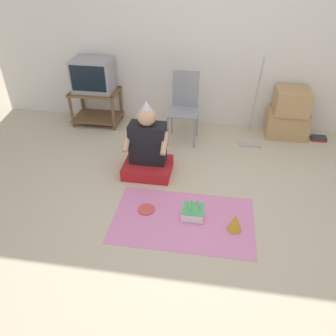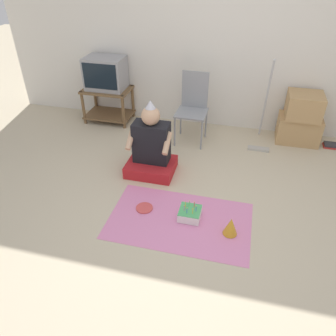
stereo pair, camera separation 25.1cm
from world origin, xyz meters
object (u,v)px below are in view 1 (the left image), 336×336
Objects in this scene: book_pile at (319,138)px; cardboard_box_stack at (289,114)px; birthday_cake at (193,212)px; folding_chair at (184,103)px; tv at (93,75)px; party_hat_blue at (235,222)px; dust_mop at (253,119)px; paper_plate at (146,209)px; person_seated at (148,150)px.

cardboard_box_stack is at bearing 173.23° from book_pile.
birthday_cake is (-1.14, -1.88, -0.28)m from cardboard_box_stack.
folding_chair is 1.35× the size of cardboard_box_stack.
tv is 0.60× the size of folding_chair.
book_pile is 2.29m from party_hat_blue.
dust_mop reaches higher than folding_chair.
cardboard_box_stack is at bearing 70.08° from party_hat_blue.
folding_chair is 0.77× the size of dust_mop.
tv is 0.46× the size of dust_mop.
birthday_cake is 0.48m from paper_plate.
person_seated is 1.33m from party_hat_blue.
tv is 2.59× the size of birthday_cake.
folding_chair is at bearing -12.07° from tv.
dust_mop is at bearing 1.13° from folding_chair.
paper_plate is at bearing -80.03° from person_seated.
birthday_cake is at bearing 163.00° from party_hat_blue.
paper_plate is (-1.12, -1.61, -0.34)m from dust_mop.
paper_plate is (-0.48, 0.02, -0.04)m from birthday_cake.
dust_mop is at bearing 55.19° from paper_plate.
dust_mop is at bearing 68.58° from birthday_cake.
book_pile is 0.23× the size of person_seated.
dust_mop reaches higher than party_hat_blue.
dust_mop is 1.55m from person_seated.
book_pile is at bearing 41.14° from paper_plate.
folding_chair is (1.34, -0.29, -0.21)m from tv.
person_seated is at bearing -145.87° from cardboard_box_stack.
folding_chair is at bearing -169.10° from cardboard_box_stack.
cardboard_box_stack is 3.21× the size of birthday_cake.
cardboard_box_stack reaches higher than birthday_cake.
dust_mop is 1.33× the size of person_seated.
book_pile is at bearing 6.68° from folding_chair.
paper_plate is at bearing -138.86° from book_pile.
tv is 2.32m from dust_mop.
folding_chair is at bearing -173.32° from book_pile.
tv is at bearing 130.73° from person_seated.
party_hat_blue is (1.01, -0.83, -0.21)m from person_seated.
tv is 0.81× the size of cardboard_box_stack.
folding_chair is 1.03× the size of person_seated.
person_seated is at bearing -152.87° from book_pile.
tv is 1.63m from person_seated.
folding_chair is 5.03× the size of party_hat_blue.
person_seated reaches higher than paper_plate.
paper_plate is (1.15, -1.88, -0.72)m from tv.
party_hat_blue is at bearing -68.19° from folding_chair.
party_hat_blue reaches higher than birthday_cake.
dust_mop is at bearing 82.54° from party_hat_blue.
paper_plate is (-1.62, -1.87, -0.33)m from cardboard_box_stack.
person_seated is (1.03, -1.19, -0.43)m from tv.
cardboard_box_stack is at bearing 49.07° from paper_plate.
tv is at bearing 135.21° from party_hat_blue.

